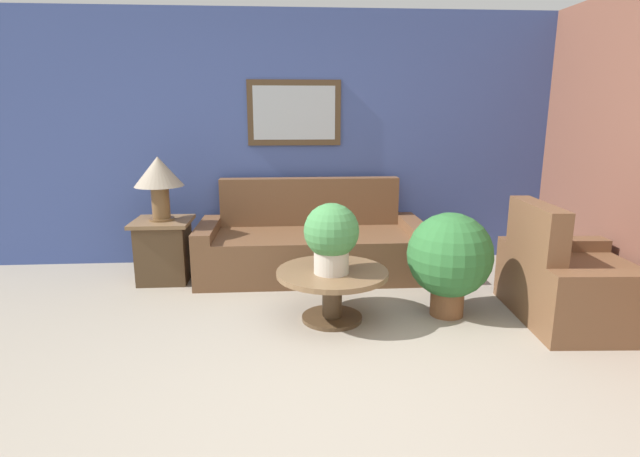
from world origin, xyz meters
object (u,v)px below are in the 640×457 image
(armchair, at_px, (574,284))
(potted_plant_floor, at_px, (450,257))
(coffee_table, at_px, (332,284))
(potted_plant_on_table, at_px, (331,235))
(table_lamp, at_px, (159,176))
(couch_main, at_px, (312,245))
(side_table, at_px, (164,250))

(armchair, relative_size, potted_plant_floor, 1.38)
(armchair, distance_m, potted_plant_floor, 0.98)
(potted_plant_floor, bearing_deg, armchair, -8.42)
(coffee_table, relative_size, potted_plant_on_table, 1.61)
(table_lamp, distance_m, potted_plant_on_table, 1.90)
(potted_plant_on_table, distance_m, potted_plant_floor, 0.97)
(armchair, bearing_deg, potted_plant_floor, 84.76)
(armchair, height_order, coffee_table, armchair)
(table_lamp, xyz_separation_m, potted_plant_on_table, (1.51, -1.11, -0.31))
(couch_main, height_order, armchair, same)
(armchair, xyz_separation_m, coffee_table, (-1.88, 0.11, 0.01))
(side_table, height_order, table_lamp, table_lamp)
(potted_plant_on_table, height_order, potted_plant_floor, potted_plant_on_table)
(couch_main, distance_m, coffee_table, 1.17)
(coffee_table, xyz_separation_m, table_lamp, (-1.52, 1.06, 0.72))
(armchair, bearing_deg, side_table, 74.32)
(couch_main, xyz_separation_m, armchair, (1.98, -1.27, -0.00))
(coffee_table, height_order, potted_plant_floor, potted_plant_floor)
(table_lamp, relative_size, potted_plant_floor, 0.72)
(side_table, height_order, potted_plant_on_table, potted_plant_on_table)
(couch_main, distance_m, table_lamp, 1.60)
(side_table, xyz_separation_m, table_lamp, (-0.00, 0.00, 0.71))
(armchair, xyz_separation_m, side_table, (-3.40, 1.16, 0.02))
(armchair, relative_size, table_lamp, 1.93)
(couch_main, relative_size, table_lamp, 3.70)
(table_lamp, bearing_deg, side_table, 0.00)
(coffee_table, relative_size, potted_plant_floor, 1.03)
(side_table, bearing_deg, coffee_table, -34.78)
(armchair, height_order, potted_plant_on_table, potted_plant_on_table)
(armchair, bearing_deg, table_lamp, 74.32)
(couch_main, distance_m, armchair, 2.35)
(couch_main, relative_size, potted_plant_floor, 2.65)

